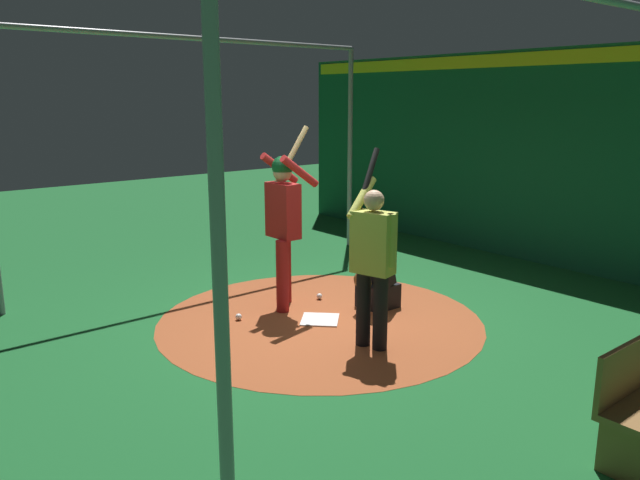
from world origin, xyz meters
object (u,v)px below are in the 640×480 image
object	(u,v)px
home_plate	(320,319)
visitor	(373,258)
batter	(284,216)
baseball_0	(239,317)
baseball_1	(319,296)
catcher	(376,277)

from	to	relation	value
home_plate	visitor	xyz separation A→B (m)	(0.08, 0.92, 0.93)
home_plate	batter	world-z (taller)	batter
home_plate	visitor	bearing A→B (deg)	85.24
baseball_0	baseball_1	distance (m)	1.19
batter	baseball_1	bearing A→B (deg)	171.74
baseball_1	home_plate	bearing A→B (deg)	51.04
batter	baseball_0	xyz separation A→B (m)	(0.70, 0.06, -1.08)
visitor	baseball_1	distance (m)	1.84
home_plate	catcher	size ratio (longest dim) A/B	0.43
home_plate	baseball_1	world-z (taller)	baseball_1
catcher	baseball_0	world-z (taller)	catcher
home_plate	baseball_1	distance (m)	0.76
home_plate	catcher	distance (m)	0.89
visitor	baseball_1	size ratio (longest dim) A/B	27.07
home_plate	visitor	world-z (taller)	visitor
visitor	baseball_0	bearing A→B (deg)	-82.02
home_plate	catcher	bearing A→B (deg)	174.07
baseball_0	catcher	bearing A→B (deg)	155.88
home_plate	catcher	world-z (taller)	catcher
home_plate	baseball_1	size ratio (longest dim) A/B	5.68
batter	baseball_0	size ratio (longest dim) A/B	29.32
batter	catcher	bearing A→B (deg)	137.97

